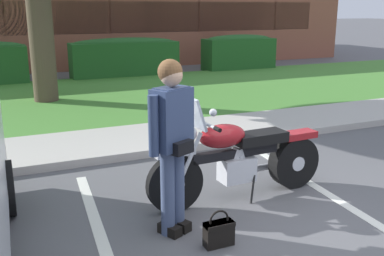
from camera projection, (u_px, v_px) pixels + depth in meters
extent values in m
plane|color=#565659|center=(297.00, 234.00, 4.41)|extent=(140.00, 140.00, 0.00)
cube|color=#B7B2A8|center=(183.00, 147.00, 6.94)|extent=(60.00, 0.20, 0.12)
cube|color=#B7B2A8|center=(164.00, 135.00, 7.69)|extent=(60.00, 1.50, 0.08)
cube|color=#478433|center=(109.00, 96.00, 11.09)|extent=(60.00, 6.20, 0.06)
cube|color=silver|center=(353.00, 209.00, 4.94)|extent=(0.44, 4.40, 0.01)
cylinder|color=black|center=(175.00, 184.00, 4.82)|extent=(0.64, 0.13, 0.64)
cylinder|color=silver|center=(175.00, 184.00, 4.82)|extent=(0.18, 0.13, 0.18)
cylinder|color=black|center=(294.00, 162.00, 5.51)|extent=(0.65, 0.21, 0.64)
cylinder|color=silver|center=(294.00, 162.00, 5.51)|extent=(0.19, 0.21, 0.18)
cube|color=silver|center=(175.00, 153.00, 4.73)|extent=(0.45, 0.16, 0.06)
cube|color=maroon|center=(298.00, 135.00, 5.45)|extent=(0.45, 0.22, 0.08)
cylinder|color=silver|center=(189.00, 160.00, 4.74)|extent=(0.31, 0.06, 0.58)
cylinder|color=silver|center=(183.00, 155.00, 4.88)|extent=(0.31, 0.06, 0.58)
sphere|color=silver|center=(189.00, 134.00, 4.76)|extent=(0.17, 0.17, 0.17)
cylinder|color=silver|center=(201.00, 121.00, 4.79)|extent=(0.06, 0.72, 0.03)
cylinder|color=black|center=(218.00, 129.00, 4.48)|extent=(0.05, 0.10, 0.04)
cylinder|color=black|center=(186.00, 114.00, 5.10)|extent=(0.05, 0.10, 0.04)
sphere|color=silver|center=(213.00, 113.00, 4.48)|extent=(0.08, 0.08, 0.08)
sphere|color=silver|center=(187.00, 102.00, 5.00)|extent=(0.08, 0.08, 0.08)
cube|color=#B2BCC6|center=(194.00, 113.00, 4.73)|extent=(0.16, 0.37, 0.35)
cube|color=black|center=(235.00, 153.00, 5.08)|extent=(1.10, 0.15, 0.10)
ellipsoid|color=maroon|center=(222.00, 136.00, 4.95)|extent=(0.57, 0.34, 0.26)
cube|color=black|center=(260.00, 137.00, 5.19)|extent=(0.65, 0.31, 0.12)
cube|color=silver|center=(237.00, 169.00, 5.15)|extent=(0.41, 0.26, 0.28)
cylinder|color=silver|center=(235.00, 156.00, 5.09)|extent=(0.18, 0.13, 0.21)
cylinder|color=silver|center=(240.00, 155.00, 5.12)|extent=(0.18, 0.13, 0.21)
cylinder|color=silver|center=(256.00, 168.00, 5.46)|extent=(0.60, 0.11, 0.08)
cylinder|color=silver|center=(270.00, 166.00, 5.54)|extent=(0.60, 0.11, 0.08)
cylinder|color=black|center=(253.00, 189.00, 5.12)|extent=(0.12, 0.12, 0.30)
cube|color=black|center=(179.00, 225.00, 4.49)|extent=(0.20, 0.26, 0.10)
cube|color=black|center=(170.00, 230.00, 4.39)|extent=(0.20, 0.26, 0.10)
cylinder|color=#47567A|center=(178.00, 189.00, 4.41)|extent=(0.14, 0.14, 0.86)
cylinder|color=#47567A|center=(168.00, 193.00, 4.31)|extent=(0.14, 0.14, 0.86)
cube|color=navy|center=(172.00, 119.00, 4.17)|extent=(0.44, 0.36, 0.58)
cube|color=navy|center=(171.00, 90.00, 4.10)|extent=(0.36, 0.31, 0.06)
sphere|color=tan|center=(171.00, 75.00, 4.06)|extent=(0.21, 0.21, 0.21)
sphere|color=brown|center=(170.00, 72.00, 4.07)|extent=(0.23, 0.23, 0.23)
cube|color=black|center=(182.00, 147.00, 4.15)|extent=(0.24, 0.18, 0.12)
cylinder|color=navy|center=(189.00, 116.00, 4.35)|extent=(0.09, 0.09, 0.56)
cylinder|color=navy|center=(153.00, 126.00, 4.00)|extent=(0.09, 0.09, 0.56)
cube|color=black|center=(219.00, 234.00, 4.17)|extent=(0.28, 0.12, 0.24)
cube|color=black|center=(219.00, 224.00, 4.14)|extent=(0.28, 0.13, 0.04)
torus|color=black|center=(219.00, 220.00, 4.13)|extent=(0.20, 0.02, 0.20)
cylinder|color=black|center=(2.00, 189.00, 4.73)|extent=(0.26, 0.61, 0.60)
cylinder|color=#4C3D2D|center=(41.00, 34.00, 10.07)|extent=(0.55, 0.55, 3.15)
cube|color=#235623|center=(125.00, 60.00, 14.30)|extent=(3.40, 0.90, 1.10)
ellipsoid|color=#235623|center=(124.00, 42.00, 14.15)|extent=(3.23, 0.84, 0.28)
cube|color=#235623|center=(239.00, 54.00, 15.93)|extent=(2.55, 0.90, 1.10)
ellipsoid|color=#235623|center=(239.00, 39.00, 15.78)|extent=(2.43, 0.84, 0.28)
cube|color=#93513D|center=(83.00, 19.00, 20.18)|extent=(20.25, 10.00, 3.30)
cube|color=#1E282D|center=(110.00, 17.00, 15.75)|extent=(17.21, 0.06, 1.10)
cube|color=#93513D|center=(4.00, 18.00, 14.39)|extent=(0.08, 0.04, 1.20)
cube|color=#93513D|center=(110.00, 17.00, 15.74)|extent=(0.08, 0.04, 1.20)
cube|color=#93513D|center=(199.00, 17.00, 17.10)|extent=(0.08, 0.04, 1.20)
cube|color=#93513D|center=(275.00, 16.00, 18.45)|extent=(0.08, 0.04, 1.20)
cube|color=#473323|center=(213.00, 37.00, 17.55)|extent=(1.00, 0.08, 2.10)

